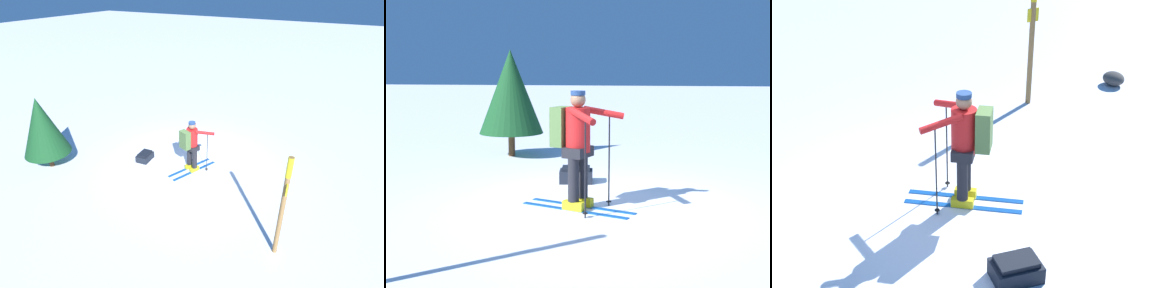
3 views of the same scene
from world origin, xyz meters
The scene contains 5 objects.
ground_plane centered at (0.00, 0.00, 0.00)m, with size 80.00×80.00×0.00m, color white.
skier centered at (-0.25, 0.31, 0.93)m, with size 1.08×1.62×1.61m.
dropped_backpack centered at (1.36, 0.52, 0.13)m, with size 0.44×0.58×0.27m.
trail_marker centered at (-3.36, 2.23, 1.39)m, with size 0.11×0.24×2.38m.
pine_tree centered at (3.72, 2.22, 1.37)m, with size 1.35×1.35×2.26m.
Camera 1 is at (-3.98, 7.08, 5.16)m, focal length 28.00 mm.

